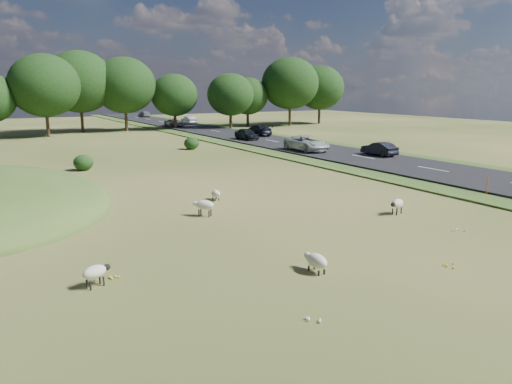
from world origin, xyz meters
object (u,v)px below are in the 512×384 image
at_px(sheep_2, 95,272).
at_px(car_3, 247,134).
at_px(car_5, 144,114).
at_px(sheep_0, 204,205).
at_px(marker_post, 487,186).
at_px(sheep_1, 316,261).
at_px(car_7, 379,149).
at_px(sheep_3, 216,194).
at_px(car_6, 307,143).
at_px(sheep_4, 397,204).
at_px(car_2, 189,120).
at_px(car_4, 258,130).
at_px(car_0, 174,122).

height_order(sheep_2, car_3, car_3).
bearing_deg(car_5, sheep_0, 74.90).
relative_size(marker_post, sheep_1, 1.01).
bearing_deg(car_7, sheep_1, 42.94).
xyz_separation_m(sheep_3, car_6, (16.91, 14.91, 0.63)).
distance_m(car_3, car_5, 54.02).
bearing_deg(sheep_0, sheep_4, -159.18).
xyz_separation_m(car_2, car_5, (0.00, 25.95, -0.07)).
xyz_separation_m(sheep_4, car_7, (13.98, 16.29, 0.31)).
bearing_deg(car_6, car_2, 84.65).
bearing_deg(car_4, car_3, 45.55).
relative_size(sheep_1, car_2, 0.28).
height_order(sheep_3, car_7, car_7).
xyz_separation_m(sheep_3, car_0, (16.91, 52.49, 0.51)).
height_order(sheep_4, car_4, car_4).
relative_size(car_6, car_7, 1.44).
distance_m(car_2, car_4, 24.06).
bearing_deg(marker_post, car_3, 86.40).
distance_m(sheep_0, car_5, 87.52).
relative_size(marker_post, sheep_3, 1.12).
relative_size(sheep_2, car_5, 0.25).
distance_m(sheep_0, sheep_3, 3.73).
bearing_deg(car_0, car_7, -85.04).
bearing_deg(car_3, car_6, -90.00).
height_order(sheep_0, car_5, car_5).
bearing_deg(car_2, car_7, 90.00).
relative_size(car_3, car_6, 0.74).
height_order(marker_post, car_4, car_4).
bearing_deg(sheep_0, car_7, -104.73).
bearing_deg(sheep_1, sheep_4, -62.54).
bearing_deg(car_5, car_2, 90.00).
height_order(marker_post, sheep_0, marker_post).
relative_size(sheep_2, sheep_3, 1.00).
bearing_deg(sheep_4, car_7, -150.42).
bearing_deg(sheep_0, sheep_1, 139.61).
relative_size(sheep_3, car_5, 0.25).
distance_m(sheep_2, car_3, 45.41).
xyz_separation_m(car_4, car_6, (-3.80, -16.50, 0.04)).
distance_m(car_5, car_6, 66.62).
distance_m(car_0, car_7, 43.98).
bearing_deg(car_0, marker_post, -92.09).
height_order(car_3, car_7, car_3).
bearing_deg(car_0, sheep_3, -107.85).
height_order(car_0, car_4, car_4).
bearing_deg(sheep_0, car_5, -57.12).
bearing_deg(sheep_2, marker_post, -15.14).
bearing_deg(car_5, car_3, 85.97).
bearing_deg(sheep_1, car_6, -35.78).
bearing_deg(sheep_4, car_4, -129.50).
relative_size(car_0, car_5, 1.07).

